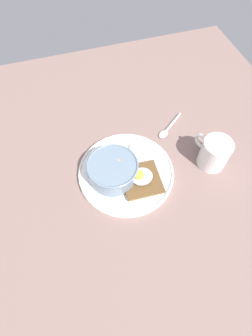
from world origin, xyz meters
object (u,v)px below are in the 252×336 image
(toast_slice, at_px, (141,180))
(banana_slice_front, at_px, (137,155))
(coffee_mug, at_px, (214,153))
(poached_egg, at_px, (141,176))
(spoon, at_px, (168,128))
(oatmeal_bowl, at_px, (112,168))
(banana_slice_left, at_px, (147,151))
(banana_slice_back, at_px, (136,149))

(toast_slice, distance_m, banana_slice_front, 0.08)
(toast_slice, xyz_separation_m, coffee_mug, (0.21, 0.01, 0.03))
(banana_slice_front, relative_size, coffee_mug, 0.29)
(poached_egg, height_order, spoon, poached_egg)
(oatmeal_bowl, height_order, spoon, oatmeal_bowl)
(poached_egg, height_order, coffee_mug, coffee_mug)
(banana_slice_left, relative_size, spoon, 0.35)
(poached_egg, distance_m, spoon, 0.22)
(oatmeal_bowl, distance_m, spoon, 0.24)
(banana_slice_back, height_order, spoon, banana_slice_back)
(poached_egg, xyz_separation_m, banana_slice_front, (0.02, 0.08, -0.02))
(banana_slice_back, xyz_separation_m, spoon, (0.13, 0.05, -0.01))
(oatmeal_bowl, xyz_separation_m, toast_slice, (0.07, -0.05, -0.02))
(poached_egg, relative_size, spoon, 0.54)
(banana_slice_back, bearing_deg, poached_egg, -101.40)
(poached_egg, distance_m, banana_slice_front, 0.09)
(poached_egg, height_order, banana_slice_front, poached_egg)
(banana_slice_front, bearing_deg, spoon, 30.46)
(oatmeal_bowl, height_order, toast_slice, oatmeal_bowl)
(banana_slice_front, height_order, banana_slice_left, banana_slice_front)
(banana_slice_front, xyz_separation_m, banana_slice_back, (0.00, 0.02, -0.00))
(banana_slice_left, relative_size, banana_slice_back, 1.01)
(poached_egg, distance_m, coffee_mug, 0.22)
(banana_slice_back, relative_size, spoon, 0.35)
(poached_egg, bearing_deg, banana_slice_front, 78.09)
(toast_slice, xyz_separation_m, spoon, (0.14, 0.16, -0.01))
(banana_slice_left, bearing_deg, toast_slice, -118.04)
(banana_slice_left, bearing_deg, banana_slice_front, -168.27)
(toast_slice, distance_m, banana_slice_left, 0.10)
(toast_slice, xyz_separation_m, banana_slice_left, (0.05, 0.09, -0.00))
(toast_slice, height_order, banana_slice_left, toast_slice)
(poached_egg, height_order, banana_slice_left, poached_egg)
(oatmeal_bowl, height_order, coffee_mug, coffee_mug)
(banana_slice_left, xyz_separation_m, spoon, (0.10, 0.07, -0.01))
(banana_slice_front, bearing_deg, toast_slice, -100.86)
(coffee_mug, bearing_deg, banana_slice_front, 159.15)
(toast_slice, height_order, coffee_mug, coffee_mug)
(oatmeal_bowl, height_order, banana_slice_front, oatmeal_bowl)
(coffee_mug, height_order, spoon, coffee_mug)
(toast_slice, xyz_separation_m, banana_slice_front, (0.02, 0.08, -0.00))
(toast_slice, relative_size, poached_egg, 1.83)
(toast_slice, relative_size, spoon, 0.99)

